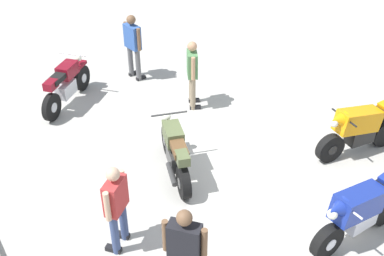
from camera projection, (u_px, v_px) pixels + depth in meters
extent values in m
plane|color=#ADAAA3|center=(236.00, 168.00, 9.17)|extent=(40.00, 40.00, 0.00)
cylinder|color=black|center=(82.00, 78.00, 11.61)|extent=(0.50, 0.57, 0.64)
cylinder|color=black|center=(52.00, 107.00, 10.45)|extent=(0.50, 0.57, 0.64)
cylinder|color=silver|center=(82.00, 78.00, 11.61)|extent=(0.25, 0.26, 0.22)
cylinder|color=silver|center=(52.00, 107.00, 10.45)|extent=(0.25, 0.26, 0.22)
cube|color=silver|center=(66.00, 89.00, 10.93)|extent=(0.57, 0.61, 0.32)
cube|color=maroon|center=(67.00, 70.00, 10.87)|extent=(0.61, 0.63, 0.30)
cube|color=maroon|center=(80.00, 65.00, 11.41)|extent=(0.41, 0.44, 0.08)
cube|color=black|center=(58.00, 78.00, 10.50)|extent=(0.59, 0.63, 0.12)
cube|color=maroon|center=(51.00, 85.00, 10.27)|extent=(0.37, 0.39, 0.18)
cylinder|color=silver|center=(51.00, 98.00, 10.68)|extent=(0.44, 0.50, 0.16)
cylinder|color=silver|center=(73.00, 54.00, 10.99)|extent=(0.56, 0.48, 0.04)
sphere|color=silver|center=(78.00, 58.00, 11.28)|extent=(0.16, 0.16, 0.16)
cylinder|color=black|center=(327.00, 242.00, 7.21)|extent=(0.16, 0.60, 0.60)
cylinder|color=black|center=(383.00, 208.00, 7.83)|extent=(0.22, 0.60, 0.60)
cylinder|color=silver|center=(327.00, 242.00, 7.21)|extent=(0.18, 0.21, 0.21)
cylinder|color=silver|center=(383.00, 208.00, 7.83)|extent=(0.18, 0.21, 0.21)
cube|color=silver|center=(359.00, 218.00, 7.49)|extent=(0.28, 0.56, 0.32)
cube|color=navy|center=(358.00, 203.00, 7.20)|extent=(0.36, 0.99, 0.57)
cone|color=navy|center=(337.00, 210.00, 6.87)|extent=(0.34, 0.35, 0.39)
cube|color=black|center=(376.00, 190.00, 7.34)|extent=(0.26, 0.60, 0.12)
cylinder|color=silver|center=(381.00, 187.00, 7.57)|extent=(0.09, 0.40, 0.17)
cylinder|color=silver|center=(343.00, 205.00, 6.93)|extent=(0.70, 0.04, 0.04)
sphere|color=silver|center=(332.00, 214.00, 6.86)|extent=(0.16, 0.16, 0.16)
cylinder|color=black|center=(330.00, 148.00, 9.21)|extent=(0.25, 0.62, 0.60)
cylinder|color=black|center=(383.00, 132.00, 9.68)|extent=(0.32, 0.63, 0.60)
cylinder|color=black|center=(330.00, 148.00, 9.21)|extent=(0.21, 0.24, 0.21)
cylinder|color=black|center=(383.00, 132.00, 9.68)|extent=(0.21, 0.24, 0.21)
cube|color=black|center=(360.00, 135.00, 9.41)|extent=(0.37, 0.60, 0.32)
cube|color=orange|center=(358.00, 120.00, 9.13)|extent=(0.51, 1.03, 0.57)
cone|color=orange|center=(338.00, 120.00, 8.87)|extent=(0.39, 0.40, 0.39)
cube|color=black|center=(375.00, 113.00, 9.23)|extent=(0.35, 0.63, 0.12)
cylinder|color=black|center=(380.00, 112.00, 9.43)|extent=(0.15, 0.40, 0.17)
cylinder|color=black|center=(344.00, 118.00, 8.90)|extent=(0.70, 0.15, 0.04)
sphere|color=silver|center=(334.00, 123.00, 8.87)|extent=(0.16, 0.16, 0.16)
cylinder|color=black|center=(168.00, 140.00, 9.44)|extent=(0.62, 0.35, 0.60)
cylinder|color=black|center=(184.00, 183.00, 8.36)|extent=(0.62, 0.35, 0.60)
cylinder|color=#333333|center=(168.00, 140.00, 9.44)|extent=(0.26, 0.24, 0.21)
cylinder|color=#333333|center=(184.00, 183.00, 8.36)|extent=(0.26, 0.24, 0.21)
cube|color=#333333|center=(176.00, 157.00, 8.81)|extent=(0.62, 0.45, 0.32)
cube|color=#515B38|center=(173.00, 134.00, 8.74)|extent=(0.63, 0.49, 0.30)
cube|color=#515B38|center=(168.00, 127.00, 9.26)|extent=(0.47, 0.30, 0.08)
cube|color=brown|center=(179.00, 147.00, 8.37)|extent=(0.65, 0.44, 0.12)
cube|color=#515B38|center=(182.00, 158.00, 8.14)|extent=(0.37, 0.31, 0.18)
cylinder|color=#333333|center=(172.00, 174.00, 8.48)|extent=(0.56, 0.29, 0.16)
cylinder|color=#333333|center=(169.00, 114.00, 8.86)|extent=(0.27, 0.67, 0.04)
sphere|color=silver|center=(167.00, 117.00, 9.15)|extent=(0.16, 0.16, 0.16)
cylinder|color=gray|center=(193.00, 94.00, 10.78)|extent=(0.18, 0.18, 0.81)
cube|color=black|center=(195.00, 107.00, 10.99)|extent=(0.21, 0.28, 0.08)
cylinder|color=gray|center=(192.00, 87.00, 11.04)|extent=(0.18, 0.18, 0.81)
cube|color=black|center=(194.00, 100.00, 11.25)|extent=(0.21, 0.28, 0.08)
cube|color=#4C7F4C|center=(192.00, 64.00, 10.52)|extent=(0.50, 0.41, 0.57)
cylinder|color=tan|center=(193.00, 69.00, 10.29)|extent=(0.12, 0.12, 0.54)
cylinder|color=tan|center=(191.00, 58.00, 10.74)|extent=(0.12, 0.12, 0.54)
sphere|color=tan|center=(192.00, 46.00, 10.28)|extent=(0.22, 0.22, 0.22)
cube|color=black|center=(185.00, 241.00, 6.20)|extent=(0.49, 0.46, 0.57)
cylinder|color=brown|center=(165.00, 235.00, 6.26)|extent=(0.13, 0.13, 0.53)
cylinder|color=brown|center=(204.00, 244.00, 6.13)|extent=(0.13, 0.13, 0.53)
sphere|color=brown|center=(184.00, 218.00, 5.96)|extent=(0.22, 0.22, 0.22)
cylinder|color=#59595B|center=(138.00, 65.00, 11.95)|extent=(0.14, 0.14, 0.85)
cube|color=black|center=(141.00, 78.00, 12.20)|extent=(0.13, 0.27, 0.08)
cylinder|color=#59595B|center=(131.00, 61.00, 12.16)|extent=(0.14, 0.14, 0.85)
cube|color=black|center=(134.00, 73.00, 12.41)|extent=(0.13, 0.27, 0.08)
cube|color=#3359A5|center=(132.00, 37.00, 11.65)|extent=(0.50, 0.28, 0.60)
cylinder|color=brown|center=(139.00, 40.00, 11.46)|extent=(0.10, 0.10, 0.57)
cylinder|color=brown|center=(126.00, 33.00, 11.81)|extent=(0.10, 0.10, 0.57)
sphere|color=brown|center=(131.00, 20.00, 11.40)|extent=(0.23, 0.23, 0.23)
cylinder|color=#384772|center=(123.00, 220.00, 7.46)|extent=(0.18, 0.18, 0.78)
cube|color=black|center=(122.00, 235.00, 7.67)|extent=(0.27, 0.24, 0.08)
cylinder|color=#384772|center=(115.00, 234.00, 7.22)|extent=(0.18, 0.18, 0.78)
cube|color=black|center=(114.00, 249.00, 7.43)|extent=(0.27, 0.24, 0.08)
cube|color=#B23333|center=(115.00, 196.00, 6.96)|extent=(0.45, 0.48, 0.56)
cylinder|color=#D8AD8C|center=(123.00, 184.00, 7.16)|extent=(0.13, 0.13, 0.52)
cylinder|color=#D8AD8C|center=(107.00, 207.00, 6.74)|extent=(0.13, 0.13, 0.52)
sphere|color=#D8AD8C|center=(113.00, 174.00, 6.73)|extent=(0.21, 0.21, 0.21)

